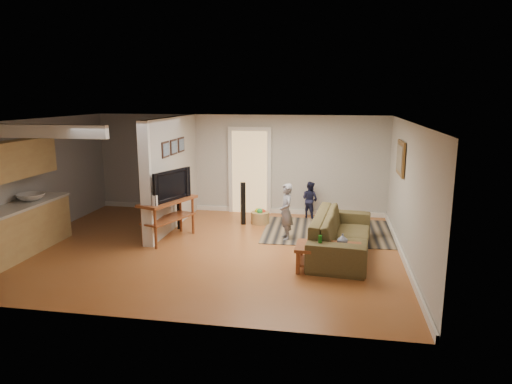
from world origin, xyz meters
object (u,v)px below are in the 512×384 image
speaker_left (179,208)px  toy_basket (260,217)px  coffee_table (329,251)px  toddler (309,217)px  tv_console (168,204)px  child (286,239)px  speaker_right (243,203)px  sofa (341,253)px

speaker_left → toy_basket: speaker_left is taller
coffee_table → toddler: bearing=98.7°
tv_console → toddler: tv_console is taller
child → speaker_right: bearing=-152.1°
child → sofa: bearing=37.8°
sofa → child: bearing=64.4°
child → toddler: 1.89m
toy_basket → coffee_table: bearing=-58.5°
child → tv_console: bearing=-100.5°
toddler → speaker_right: bearing=64.9°
speaker_left → toddler: 3.26m
tv_console → speaker_left: (-0.06, 0.81, -0.29)m
coffee_table → toy_basket: size_ratio=2.63×
sofa → toddler: bearing=21.6°
sofa → speaker_left: speaker_left is taller
tv_console → speaker_left: tv_console is taller
coffee_table → toy_basket: (-1.65, 2.69, -0.18)m
tv_console → toy_basket: (1.67, 1.54, -0.62)m
tv_console → toy_basket: size_ratio=3.38×
child → speaker_left: bearing=-119.5°
tv_console → sofa: bearing=17.0°
sofa → child: 1.33m
speaker_right → toddler: bearing=6.2°
sofa → coffee_table: (-0.22, -0.94, 0.34)m
speaker_left → speaker_right: size_ratio=0.98×
speaker_left → child: speaker_left is taller
sofa → coffee_table: size_ratio=2.31×
sofa → child: child is taller
toddler → coffee_table: bearing=132.8°
sofa → toddler: toddler is taller
tv_console → child: tv_console is taller
toy_basket → sofa: bearing=-43.2°
toddler → child: bearing=112.2°
coffee_table → speaker_left: bearing=149.8°
speaker_right → toy_basket: 0.53m
speaker_left → toy_basket: (1.74, 0.72, -0.33)m
speaker_right → sofa: bearing=-60.6°
coffee_table → speaker_right: size_ratio=1.13×
speaker_left → coffee_table: bearing=-44.2°
coffee_table → child: size_ratio=0.95×
toy_basket → tv_console: bearing=-137.5°
toy_basket → speaker_left: bearing=-157.4°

